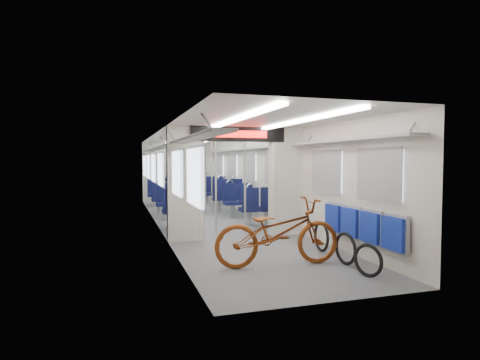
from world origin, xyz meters
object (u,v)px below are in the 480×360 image
(seat_bay_far_right, at_px, (220,191))
(stanchion_near_left, at_px, (216,182))
(seat_bay_near_right, at_px, (248,201))
(bike_hoop_b, at_px, (345,250))
(stanchion_far_left, at_px, (189,176))
(bike_hoop_c, at_px, (321,238))
(seat_bay_near_left, at_px, (176,202))
(bicycle, at_px, (278,232))
(bike_hoop_a, at_px, (368,262))
(flip_bench, at_px, (361,225))
(stanchion_near_right, at_px, (245,181))
(stanchion_far_right, at_px, (212,176))
(seat_bay_far_left, at_px, (164,193))

(seat_bay_far_right, xyz_separation_m, stanchion_near_left, (-1.28, -4.71, 0.59))
(seat_bay_near_right, xyz_separation_m, stanchion_near_left, (-1.28, -1.68, 0.63))
(bike_hoop_b, relative_size, stanchion_far_left, 0.22)
(bike_hoop_c, bearing_deg, seat_bay_near_left, 115.97)
(bicycle, height_order, seat_bay_far_right, seat_bay_far_right)
(bike_hoop_a, bearing_deg, seat_bay_near_right, 89.75)
(bike_hoop_c, relative_size, stanchion_near_left, 0.23)
(stanchion_near_left, bearing_deg, bike_hoop_c, -57.25)
(flip_bench, bearing_deg, stanchion_near_right, 110.68)
(flip_bench, bearing_deg, seat_bay_near_left, 115.53)
(seat_bay_near_left, xyz_separation_m, stanchion_near_left, (0.59, -1.91, 0.63))
(bike_hoop_c, height_order, seat_bay_near_left, seat_bay_near_left)
(seat_bay_near_right, relative_size, stanchion_far_right, 0.84)
(seat_bay_near_left, relative_size, seat_bay_far_right, 0.87)
(stanchion_near_right, bearing_deg, bike_hoop_a, -80.40)
(flip_bench, height_order, stanchion_near_left, stanchion_near_left)
(bicycle, bearing_deg, stanchion_near_left, 8.27)
(bike_hoop_c, bearing_deg, stanchion_far_left, 104.28)
(seat_bay_near_right, bearing_deg, bike_hoop_b, -89.61)
(seat_bay_near_right, distance_m, seat_bay_far_left, 3.72)
(stanchion_far_right, bearing_deg, seat_bay_far_left, 126.64)
(seat_bay_near_left, bearing_deg, bike_hoop_c, -64.03)
(flip_bench, relative_size, seat_bay_near_right, 1.11)
(seat_bay_far_left, relative_size, seat_bay_far_right, 0.91)
(bike_hoop_a, distance_m, bike_hoop_c, 1.58)
(bike_hoop_c, relative_size, seat_bay_far_right, 0.24)
(bicycle, height_order, flip_bench, bicycle)
(bike_hoop_a, distance_m, stanchion_far_left, 7.26)
(bicycle, xyz_separation_m, seat_bay_far_left, (-0.88, 7.70, 0.01))
(bike_hoop_c, xyz_separation_m, seat_bay_near_left, (-1.98, 4.06, 0.28))
(bicycle, distance_m, stanchion_near_right, 2.82)
(seat_bay_far_left, bearing_deg, bike_hoop_a, -77.91)
(bike_hoop_b, height_order, seat_bay_near_right, seat_bay_near_right)
(bike_hoop_a, height_order, seat_bay_near_left, seat_bay_near_left)
(bike_hoop_c, xyz_separation_m, stanchion_near_left, (-1.39, 2.16, 0.90))
(bicycle, relative_size, bike_hoop_b, 3.89)
(stanchion_near_right, height_order, stanchion_far_right, same)
(seat_bay_far_left, relative_size, stanchion_far_left, 0.88)
(seat_bay_near_left, bearing_deg, flip_bench, -64.47)
(stanchion_near_right, xyz_separation_m, stanchion_far_right, (0.02, 3.30, 0.00))
(seat_bay_near_left, relative_size, stanchion_near_left, 0.84)
(flip_bench, distance_m, stanchion_near_right, 3.05)
(flip_bench, bearing_deg, seat_bay_far_left, 106.40)
(bicycle, distance_m, flip_bench, 1.41)
(bike_hoop_a, height_order, seat_bay_far_left, seat_bay_far_left)
(bike_hoop_b, bearing_deg, seat_bay_far_left, 103.45)
(flip_bench, xyz_separation_m, stanchion_far_left, (-1.71, 6.24, 0.57))
(seat_bay_near_right, relative_size, stanchion_far_left, 0.84)
(bicycle, bearing_deg, flip_bench, -90.76)
(bike_hoop_b, bearing_deg, bicycle, 165.97)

